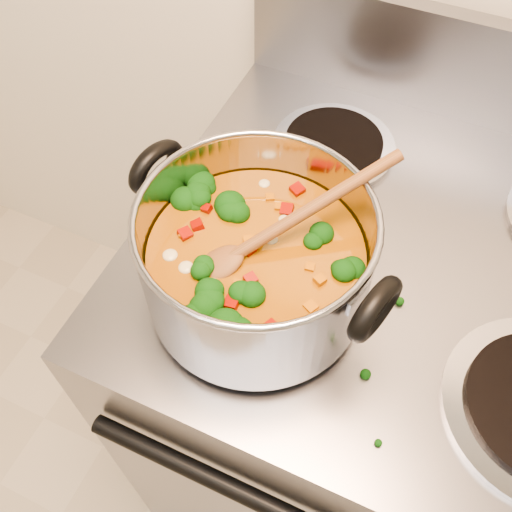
% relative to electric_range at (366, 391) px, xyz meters
% --- Properties ---
extents(electric_range, '(0.73, 0.66, 1.08)m').
position_rel_electric_range_xyz_m(electric_range, '(0.00, 0.00, 0.00)').
color(electric_range, gray).
rests_on(electric_range, ground).
extents(stockpot, '(0.32, 0.26, 0.16)m').
position_rel_electric_range_xyz_m(stockpot, '(-0.17, -0.14, 0.53)').
color(stockpot, '#97979E').
rests_on(stockpot, electric_range).
extents(wooden_spoon, '(0.18, 0.20, 0.10)m').
position_rel_electric_range_xyz_m(wooden_spoon, '(-0.16, -0.14, 0.57)').
color(wooden_spoon, brown).
rests_on(wooden_spoon, stockpot).
extents(cooktop_crumbs, '(0.13, 0.31, 0.01)m').
position_rel_electric_range_xyz_m(cooktop_crumbs, '(-0.03, -0.20, 0.46)').
color(cooktop_crumbs, black).
rests_on(cooktop_crumbs, electric_range).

